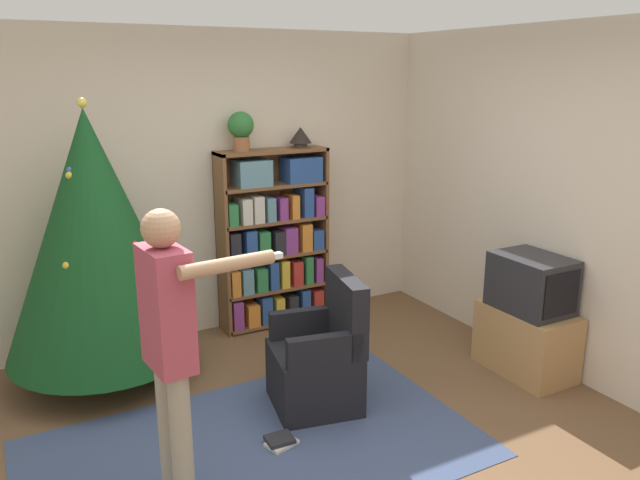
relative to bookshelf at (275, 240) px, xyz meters
The scene contains 15 objects.
ground_plane 2.23m from the bookshelf, 105.99° to the right, with size 14.00×14.00×0.00m, color brown.
wall_back 0.80m from the bookshelf, 160.01° to the left, with size 8.00×0.10×2.60m.
wall_right 2.60m from the bookshelf, 51.98° to the right, with size 0.10×8.00×2.60m.
area_rug 2.16m from the bookshelf, 118.07° to the right, with size 2.73×1.65×0.01m.
bookshelf is the anchor object (origin of this frame).
tv_stand 2.27m from the bookshelf, 54.49° to the right, with size 0.43×0.72×0.51m.
television 2.21m from the bookshelf, 54.53° to the right, with size 0.42×0.56×0.42m.
game_remote 2.34m from the bookshelf, 60.17° to the right, with size 0.04×0.12×0.02m.
christmas_tree 1.64m from the bookshelf, 167.01° to the right, with size 1.37×1.37×2.08m.
armchair 1.59m from the bookshelf, 102.90° to the right, with size 0.67×0.66×0.92m.
standing_person 2.56m from the bookshelf, 125.92° to the right, with size 0.66×0.47×1.63m.
potted_plant 1.04m from the bookshelf, behind, with size 0.22×0.22×0.33m.
table_lamp 0.95m from the bookshelf, ahead, with size 0.20×0.20×0.18m.
book_pile_near_tree 1.49m from the bookshelf, 151.12° to the right, with size 0.24×0.18×0.11m.
book_pile_by_chair 2.11m from the bookshelf, 113.70° to the right, with size 0.22×0.18×0.05m.
Camera 1 is at (-1.63, -2.91, 2.25)m, focal length 35.00 mm.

